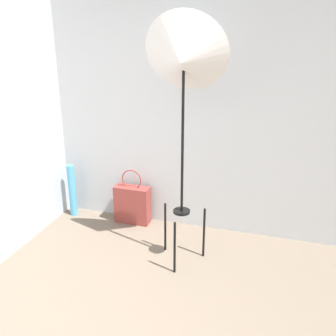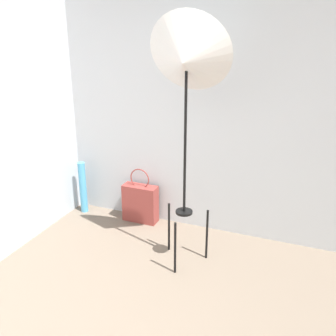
{
  "view_description": "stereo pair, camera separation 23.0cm",
  "coord_description": "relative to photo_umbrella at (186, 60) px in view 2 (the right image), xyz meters",
  "views": [
    {
      "loc": [
        0.73,
        -0.92,
        1.94
      ],
      "look_at": [
        -0.07,
        1.65,
        0.93
      ],
      "focal_mm": 42.0,
      "sensor_mm": 36.0,
      "label": 1
    },
    {
      "loc": [
        0.94,
        -0.85,
        1.94
      ],
      "look_at": [
        -0.07,
        1.65,
        0.93
      ],
      "focal_mm": 42.0,
      "sensor_mm": 36.0,
      "label": 2
    }
  ],
  "objects": [
    {
      "name": "paper_roll",
      "position": [
        -1.31,
        0.47,
        -1.4
      ],
      "size": [
        0.07,
        0.07,
        0.56
      ],
      "color": "#4CA3D1",
      "rests_on": "ground_plane"
    },
    {
      "name": "wall_back",
      "position": [
        0.03,
        0.64,
        -0.38
      ],
      "size": [
        8.0,
        0.05,
        2.6
      ],
      "color": "#B7BCC1",
      "rests_on": "ground_plane"
    },
    {
      "name": "photo_umbrella",
      "position": [
        0.0,
        0.0,
        0.0
      ],
      "size": [
        0.64,
        0.42,
        2.03
      ],
      "color": "black",
      "rests_on": "ground_plane"
    },
    {
      "name": "tote_bag",
      "position": [
        -0.66,
        0.51,
        -1.47
      ],
      "size": [
        0.36,
        0.14,
        0.57
      ],
      "color": "brown",
      "rests_on": "ground_plane"
    }
  ]
}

